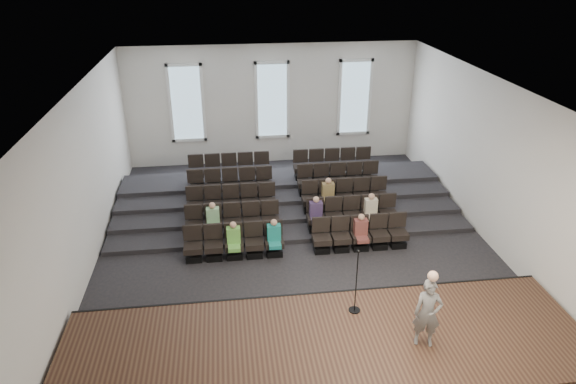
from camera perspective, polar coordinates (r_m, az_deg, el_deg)
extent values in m
plane|color=black|center=(16.25, 0.81, -5.65)|extent=(14.00, 14.00, 0.00)
cube|color=white|center=(14.32, 0.94, 11.78)|extent=(12.00, 14.00, 0.02)
cube|color=silver|center=(21.71, -1.78, 9.66)|extent=(12.00, 0.04, 5.00)
cube|color=silver|center=(9.18, 7.28, -14.69)|extent=(12.00, 0.04, 5.00)
cube|color=silver|center=(15.51, -21.73, 1.21)|extent=(0.04, 14.00, 5.00)
cube|color=silver|center=(16.99, 21.44, 3.33)|extent=(0.04, 14.00, 5.00)
cube|color=#4A3220|center=(12.06, 4.38, -17.09)|extent=(11.80, 3.60, 0.50)
cube|color=black|center=(13.39, 2.86, -12.03)|extent=(11.80, 0.06, 0.52)
cube|color=black|center=(18.23, -0.21, -1.71)|extent=(11.80, 4.80, 0.15)
cube|color=black|center=(18.66, -0.41, -0.78)|extent=(11.80, 3.75, 0.30)
cube|color=black|center=(19.10, -0.60, 0.11)|extent=(11.80, 2.70, 0.45)
cube|color=black|center=(19.54, -0.78, 0.96)|extent=(11.80, 1.65, 0.60)
cube|color=black|center=(15.60, -10.39, -7.13)|extent=(0.47, 0.43, 0.20)
cube|color=black|center=(15.44, -10.48, -6.16)|extent=(0.55, 0.50, 0.19)
cube|color=black|center=(15.42, -10.57, -4.45)|extent=(0.55, 0.08, 0.50)
cube|color=black|center=(15.57, -8.18, -7.02)|extent=(0.47, 0.43, 0.20)
cube|color=black|center=(15.41, -8.25, -6.05)|extent=(0.55, 0.50, 0.19)
cube|color=black|center=(15.38, -8.34, -4.34)|extent=(0.55, 0.08, 0.50)
cube|color=black|center=(15.56, -5.96, -6.90)|extent=(0.47, 0.43, 0.20)
cube|color=black|center=(15.40, -6.01, -5.93)|extent=(0.55, 0.50, 0.19)
cube|color=black|center=(15.37, -6.10, -4.22)|extent=(0.55, 0.08, 0.50)
cube|color=black|center=(15.58, -3.74, -6.78)|extent=(0.47, 0.43, 0.20)
cube|color=black|center=(15.42, -3.77, -5.80)|extent=(0.55, 0.50, 0.19)
cube|color=black|center=(15.39, -3.87, -4.09)|extent=(0.55, 0.08, 0.50)
cube|color=black|center=(15.62, -1.53, -6.64)|extent=(0.47, 0.43, 0.20)
cube|color=black|center=(15.45, -1.54, -5.66)|extent=(0.55, 0.50, 0.19)
cube|color=black|center=(15.43, -1.64, -3.96)|extent=(0.55, 0.08, 0.50)
cube|color=black|center=(15.80, 3.74, -6.27)|extent=(0.47, 0.43, 0.20)
cube|color=black|center=(15.64, 3.78, -5.31)|extent=(0.55, 0.50, 0.19)
cube|color=black|center=(15.61, 3.67, -3.62)|extent=(0.55, 0.08, 0.50)
cube|color=black|center=(15.91, 5.88, -6.11)|extent=(0.47, 0.43, 0.20)
cube|color=black|center=(15.76, 5.93, -5.15)|extent=(0.55, 0.50, 0.19)
cube|color=black|center=(15.73, 5.83, -3.48)|extent=(0.55, 0.08, 0.50)
cube|color=black|center=(16.05, 7.98, -5.94)|extent=(0.47, 0.43, 0.20)
cube|color=black|center=(15.89, 8.04, -4.98)|extent=(0.55, 0.50, 0.19)
cube|color=black|center=(15.87, 7.94, -3.33)|extent=(0.55, 0.08, 0.50)
cube|color=black|center=(16.21, 10.04, -5.76)|extent=(0.47, 0.43, 0.20)
cube|color=black|center=(16.05, 10.12, -4.82)|extent=(0.55, 0.50, 0.19)
cube|color=black|center=(16.03, 10.02, -3.18)|extent=(0.55, 0.08, 0.50)
cube|color=black|center=(16.39, 12.05, -5.59)|extent=(0.47, 0.43, 0.20)
cube|color=black|center=(16.23, 12.15, -4.65)|extent=(0.55, 0.50, 0.19)
cube|color=black|center=(16.21, 12.05, -3.03)|extent=(0.55, 0.08, 0.50)
cube|color=black|center=(16.43, -10.30, -4.73)|extent=(0.47, 0.43, 0.20)
cube|color=black|center=(16.27, -10.38, -3.79)|extent=(0.55, 0.50, 0.19)
cube|color=black|center=(16.27, -10.47, -2.17)|extent=(0.55, 0.08, 0.50)
cube|color=black|center=(16.40, -8.20, -4.62)|extent=(0.47, 0.43, 0.20)
cube|color=black|center=(16.24, -8.27, -3.68)|extent=(0.55, 0.50, 0.19)
cube|color=black|center=(16.24, -8.36, -2.05)|extent=(0.55, 0.08, 0.50)
cube|color=black|center=(16.39, -6.10, -4.51)|extent=(0.47, 0.43, 0.20)
cube|color=black|center=(16.24, -6.15, -3.56)|extent=(0.55, 0.50, 0.19)
cube|color=black|center=(16.23, -6.24, -1.94)|extent=(0.55, 0.08, 0.50)
cube|color=black|center=(16.40, -4.00, -4.39)|extent=(0.47, 0.43, 0.20)
cube|color=black|center=(16.25, -4.04, -3.44)|extent=(0.55, 0.50, 0.19)
cube|color=black|center=(16.24, -4.13, -1.82)|extent=(0.55, 0.08, 0.50)
cube|color=black|center=(16.44, -1.91, -4.27)|extent=(0.47, 0.43, 0.20)
cube|color=black|center=(16.29, -1.93, -3.32)|extent=(0.55, 0.50, 0.19)
cube|color=black|center=(16.28, -2.02, -1.70)|extent=(0.55, 0.08, 0.50)
cube|color=black|center=(16.61, 3.08, -3.95)|extent=(0.47, 0.43, 0.20)
cube|color=black|center=(16.46, 3.11, -3.01)|extent=(0.55, 0.50, 0.19)
cube|color=black|center=(16.46, 3.01, -1.41)|extent=(0.55, 0.08, 0.50)
cube|color=black|center=(16.72, 5.11, -3.81)|extent=(0.47, 0.43, 0.20)
cube|color=black|center=(16.57, 5.15, -2.88)|extent=(0.55, 0.50, 0.19)
cube|color=black|center=(16.57, 5.06, -1.29)|extent=(0.55, 0.08, 0.50)
cube|color=black|center=(16.85, 7.11, -3.67)|extent=(0.47, 0.43, 0.20)
cube|color=black|center=(16.70, 7.17, -2.74)|extent=(0.55, 0.50, 0.19)
cube|color=black|center=(16.70, 7.07, -1.16)|extent=(0.55, 0.08, 0.50)
cube|color=black|center=(17.00, 9.08, -3.53)|extent=(0.47, 0.43, 0.20)
cube|color=black|center=(16.85, 9.15, -2.60)|extent=(0.55, 0.50, 0.19)
cube|color=black|center=(16.85, 9.05, -1.04)|extent=(0.55, 0.08, 0.50)
cube|color=black|center=(17.17, 11.01, -3.38)|extent=(0.47, 0.43, 0.20)
cube|color=black|center=(17.03, 11.09, -2.47)|extent=(0.55, 0.50, 0.19)
cube|color=black|center=(17.02, 10.99, -0.92)|extent=(0.55, 0.08, 0.50)
cube|color=black|center=(17.27, -10.22, -2.56)|extent=(0.47, 0.42, 0.20)
cube|color=black|center=(17.13, -10.30, -1.65)|extent=(0.55, 0.50, 0.19)
cube|color=black|center=(17.14, -10.38, -0.11)|extent=(0.55, 0.08, 0.50)
cube|color=black|center=(17.24, -8.23, -2.46)|extent=(0.47, 0.42, 0.20)
cube|color=black|center=(17.10, -8.29, -1.54)|extent=(0.55, 0.50, 0.19)
cube|color=black|center=(17.11, -8.37, 0.00)|extent=(0.55, 0.08, 0.50)
cube|color=black|center=(17.24, -6.24, -2.35)|extent=(0.47, 0.42, 0.20)
cube|color=black|center=(17.10, -6.28, -1.43)|extent=(0.55, 0.50, 0.19)
cube|color=black|center=(17.11, -6.37, 0.11)|extent=(0.55, 0.08, 0.50)
cube|color=black|center=(17.25, -4.24, -2.24)|extent=(0.47, 0.42, 0.20)
cube|color=black|center=(17.11, -4.28, -1.32)|extent=(0.55, 0.50, 0.19)
cube|color=black|center=(17.12, -4.36, 0.22)|extent=(0.55, 0.08, 0.50)
cube|color=black|center=(17.28, -2.26, -2.13)|extent=(0.47, 0.42, 0.20)
cube|color=black|center=(17.14, -2.28, -1.21)|extent=(0.55, 0.50, 0.19)
cube|color=black|center=(17.15, -2.36, 0.33)|extent=(0.55, 0.08, 0.50)
cube|color=black|center=(17.45, 2.49, -1.85)|extent=(0.47, 0.42, 0.20)
cube|color=black|center=(17.31, 2.51, -0.93)|extent=(0.55, 0.50, 0.19)
cube|color=black|center=(17.32, 2.42, 0.59)|extent=(0.55, 0.08, 0.50)
cube|color=black|center=(17.55, 4.42, -1.73)|extent=(0.47, 0.42, 0.20)
cube|color=black|center=(17.42, 4.46, -0.82)|extent=(0.55, 0.50, 0.19)
cube|color=black|center=(17.43, 4.36, 0.69)|extent=(0.55, 0.08, 0.50)
cube|color=black|center=(17.68, 6.33, -1.61)|extent=(0.47, 0.42, 0.20)
cube|color=black|center=(17.54, 6.38, -0.71)|extent=(0.55, 0.50, 0.19)
cube|color=black|center=(17.55, 6.29, 0.79)|extent=(0.55, 0.08, 0.50)
cube|color=black|center=(17.82, 8.21, -1.49)|extent=(0.47, 0.42, 0.20)
cube|color=black|center=(17.68, 8.27, -0.60)|extent=(0.55, 0.50, 0.19)
cube|color=black|center=(17.69, 8.18, 0.89)|extent=(0.55, 0.08, 0.50)
cube|color=black|center=(17.98, 10.05, -1.37)|extent=(0.47, 0.42, 0.20)
cube|color=black|center=(17.85, 10.13, -0.48)|extent=(0.55, 0.50, 0.19)
cube|color=black|center=(17.86, 10.04, 0.99)|extent=(0.55, 0.08, 0.50)
cube|color=black|center=(18.14, -10.14, -0.60)|extent=(0.47, 0.42, 0.20)
cube|color=black|center=(18.01, -10.22, 0.29)|extent=(0.55, 0.50, 0.19)
cube|color=black|center=(18.04, -10.29, 1.75)|extent=(0.55, 0.08, 0.50)
cube|color=black|center=(18.12, -8.25, -0.50)|extent=(0.47, 0.42, 0.20)
cube|color=black|center=(17.98, -8.31, 0.39)|extent=(0.55, 0.50, 0.19)
cube|color=black|center=(18.01, -8.39, 1.85)|extent=(0.55, 0.08, 0.50)
cube|color=black|center=(18.11, -6.36, -0.40)|extent=(0.47, 0.42, 0.20)
cube|color=black|center=(17.98, -6.40, 0.49)|extent=(0.55, 0.50, 0.19)
cube|color=black|center=(18.00, -6.48, 1.96)|extent=(0.55, 0.08, 0.50)
cube|color=black|center=(18.12, -4.46, -0.29)|extent=(0.47, 0.42, 0.20)
cube|color=black|center=(17.99, -4.49, 0.60)|extent=(0.55, 0.50, 0.19)
cube|color=black|center=(18.01, -4.58, 2.06)|extent=(0.55, 0.08, 0.50)
cube|color=black|center=(18.15, -2.57, -0.19)|extent=(0.47, 0.42, 0.20)
cube|color=black|center=(18.02, -2.59, 0.70)|extent=(0.55, 0.50, 0.19)
cube|color=black|center=(18.05, -2.67, 2.16)|extent=(0.55, 0.08, 0.50)
cube|color=black|center=(18.31, 1.95, 0.06)|extent=(0.47, 0.42, 0.20)
cube|color=black|center=(18.18, 1.97, 0.95)|extent=(0.55, 0.50, 0.19)
cube|color=black|center=(18.21, 1.88, 2.39)|extent=(0.55, 0.08, 0.50)
cube|color=black|center=(18.41, 3.80, 0.16)|extent=(0.47, 0.42, 0.20)
cube|color=black|center=(18.28, 3.82, 1.04)|extent=(0.55, 0.50, 0.19)
cube|color=black|center=(18.31, 3.74, 2.48)|extent=(0.55, 0.08, 0.50)
cube|color=black|center=(18.53, 5.62, 0.26)|extent=(0.47, 0.42, 0.20)
cube|color=black|center=(18.40, 5.66, 1.14)|extent=(0.55, 0.50, 0.19)
cube|color=black|center=(18.42, 5.57, 2.57)|extent=(0.55, 0.08, 0.50)
cube|color=black|center=(18.67, 7.42, 0.36)|extent=(0.47, 0.42, 0.20)
cube|color=black|center=(18.54, 7.47, 1.23)|extent=(0.55, 0.50, 0.19)
cube|color=black|center=(18.56, 7.38, 2.65)|extent=(0.55, 0.08, 0.50)
cube|color=black|center=(18.82, 9.19, 0.46)|extent=(0.47, 0.42, 0.20)
cube|color=black|center=(18.69, 9.25, 1.32)|extent=(0.55, 0.50, 0.19)
cube|color=black|center=(18.72, 9.16, 2.73)|extent=(0.55, 0.08, 0.50)
cube|color=black|center=(19.03, -10.07, 1.18)|extent=(0.47, 0.42, 0.20)
cube|color=black|center=(18.91, -10.14, 2.04)|extent=(0.55, 0.50, 0.19)
cube|color=black|center=(18.95, -10.22, 3.42)|extent=(0.55, 0.08, 0.50)
cube|color=black|center=(19.01, -8.27, 1.28)|extent=(0.47, 0.42, 0.20)
cube|color=black|center=(18.88, -8.33, 2.14)|extent=(0.55, 0.50, 0.19)
cube|color=black|center=(18.92, -8.40, 3.53)|extent=(0.55, 0.08, 0.50)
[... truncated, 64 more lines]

